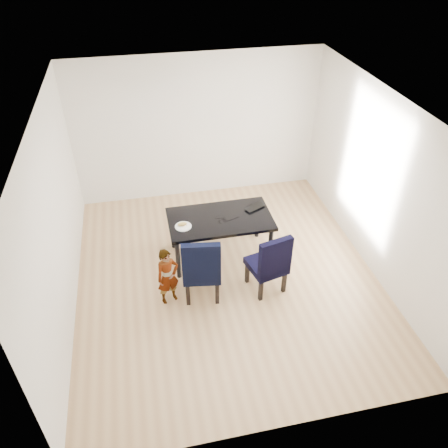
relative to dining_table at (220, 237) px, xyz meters
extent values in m
cube|color=tan|center=(0.00, -0.50, -0.38)|extent=(4.50, 5.00, 0.01)
cube|color=white|center=(0.00, -0.50, 2.33)|extent=(4.50, 5.00, 0.01)
cube|color=white|center=(0.00, 2.00, 0.98)|extent=(4.50, 0.01, 2.70)
cube|color=silver|center=(0.00, -3.00, 0.98)|extent=(4.50, 0.01, 2.70)
cube|color=white|center=(-2.25, -0.50, 0.98)|extent=(0.01, 5.00, 2.70)
cube|color=silver|center=(2.25, -0.50, 0.98)|extent=(0.01, 5.00, 2.70)
cube|color=black|center=(0.00, 0.00, 0.00)|extent=(1.60, 0.90, 0.75)
cube|color=black|center=(-0.43, -0.78, 0.17)|extent=(0.60, 0.62, 1.09)
cube|color=black|center=(0.51, -0.85, 0.14)|extent=(0.60, 0.62, 1.03)
imported|color=#FF3A15|center=(-0.91, -0.82, 0.08)|extent=(0.39, 0.32, 0.91)
cylinder|color=white|center=(-0.58, -0.11, 0.38)|extent=(0.27, 0.27, 0.01)
ellipsoid|color=#B38D40|center=(-0.60, -0.09, 0.42)|extent=(0.15, 0.10, 0.06)
imported|color=black|center=(0.57, 0.18, 0.39)|extent=(0.40, 0.34, 0.03)
torus|color=black|center=(0.03, -0.09, 0.38)|extent=(0.15, 0.15, 0.01)
camera|label=1|loc=(-1.07, -5.35, 4.29)|focal=35.00mm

